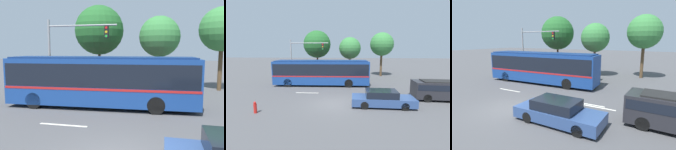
# 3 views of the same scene
# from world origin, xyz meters

# --- Properties ---
(ground_plane) EXTENTS (140.00, 140.00, 0.00)m
(ground_plane) POSITION_xyz_m (0.00, 0.00, 0.00)
(ground_plane) COLOR #4C4C4F
(city_bus) EXTENTS (11.79, 2.93, 3.15)m
(city_bus) POSITION_xyz_m (-2.39, 6.92, 1.80)
(city_bus) COLOR navy
(city_bus) RESTS_ON ground
(sedan_foreground) EXTENTS (4.94, 1.94, 1.30)m
(sedan_foreground) POSITION_xyz_m (3.80, -0.26, 0.61)
(sedan_foreground) COLOR navy
(sedan_foreground) RESTS_ON ground
(suv_left_lane) EXTENTS (4.80, 2.18, 1.76)m
(suv_left_lane) POSITION_xyz_m (9.35, 1.80, 1.02)
(suv_left_lane) COLOR #232328
(suv_left_lane) RESTS_ON ground
(traffic_light_pole) EXTENTS (5.42, 0.24, 5.87)m
(traffic_light_pole) POSITION_xyz_m (-5.73, 9.60, 3.87)
(traffic_light_pole) COLOR gray
(traffic_light_pole) RESTS_ON ground
(flowering_hedge) EXTENTS (8.93, 1.18, 1.48)m
(flowering_hedge) POSITION_xyz_m (-1.88, 10.40, 0.73)
(flowering_hedge) COLOR #286028
(flowering_hedge) RESTS_ON ground
(street_tree_left) EXTENTS (4.33, 4.33, 7.46)m
(street_tree_left) POSITION_xyz_m (-4.13, 13.05, 5.28)
(street_tree_left) COLOR brown
(street_tree_left) RESTS_ON ground
(street_tree_centre) EXTENTS (3.43, 3.43, 6.40)m
(street_tree_centre) POSITION_xyz_m (1.12, 13.01, 4.66)
(street_tree_centre) COLOR brown
(street_tree_centre) RESTS_ON ground
(street_tree_right) EXTENTS (3.83, 3.83, 7.25)m
(street_tree_right) POSITION_xyz_m (6.37, 14.64, 5.30)
(street_tree_right) COLOR brown
(street_tree_right) RESTS_ON ground
(fire_hydrant) EXTENTS (0.22, 0.22, 0.86)m
(fire_hydrant) POSITION_xyz_m (-5.54, -2.42, 0.41)
(fire_hydrant) COLOR red
(fire_hydrant) RESTS_ON ground
(lane_stripe_near) EXTENTS (2.40, 0.16, 0.01)m
(lane_stripe_near) POSITION_xyz_m (4.97, 2.93, 0.01)
(lane_stripe_near) COLOR silver
(lane_stripe_near) RESTS_ON ground
(lane_stripe_mid) EXTENTS (2.40, 0.16, 0.01)m
(lane_stripe_mid) POSITION_xyz_m (4.19, 3.20, 0.01)
(lane_stripe_mid) COLOR silver
(lane_stripe_mid) RESTS_ON ground
(lane_stripe_far) EXTENTS (2.40, 0.16, 0.01)m
(lane_stripe_far) POSITION_xyz_m (-3.26, 3.17, 0.01)
(lane_stripe_far) COLOR silver
(lane_stripe_far) RESTS_ON ground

